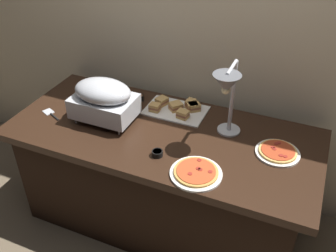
# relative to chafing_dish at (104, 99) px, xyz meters

# --- Properties ---
(ground_plane) EXTENTS (8.00, 8.00, 0.00)m
(ground_plane) POSITION_rel_chafing_dish_xyz_m (0.38, 0.03, -0.92)
(ground_plane) COLOR brown
(back_wall) EXTENTS (4.40, 0.04, 2.40)m
(back_wall) POSITION_rel_chafing_dish_xyz_m (0.38, 0.53, 0.28)
(back_wall) COLOR #C6B593
(back_wall) RESTS_ON ground_plane
(buffet_table) EXTENTS (1.90, 0.84, 0.76)m
(buffet_table) POSITION_rel_chafing_dish_xyz_m (0.38, 0.03, -0.53)
(buffet_table) COLOR black
(buffet_table) RESTS_ON ground_plane
(chafing_dish) EXTENTS (0.39, 0.26, 0.28)m
(chafing_dish) POSITION_rel_chafing_dish_xyz_m (0.00, 0.00, 0.00)
(chafing_dish) COLOR #B7BABF
(chafing_dish) RESTS_ON buffet_table
(heat_lamp) EXTENTS (0.15, 0.32, 0.48)m
(heat_lamp) POSITION_rel_chafing_dish_xyz_m (0.75, 0.04, 0.21)
(heat_lamp) COLOR #B7BABF
(heat_lamp) RESTS_ON buffet_table
(pizza_plate_front) EXTENTS (0.28, 0.28, 0.03)m
(pizza_plate_front) POSITION_rel_chafing_dish_xyz_m (0.70, -0.26, -0.14)
(pizza_plate_front) COLOR white
(pizza_plate_front) RESTS_ON buffet_table
(pizza_plate_center) EXTENTS (0.25, 0.25, 0.03)m
(pizza_plate_center) POSITION_rel_chafing_dish_xyz_m (1.07, 0.08, -0.14)
(pizza_plate_center) COLOR white
(pizza_plate_center) RESTS_ON buffet_table
(sandwich_platter) EXTENTS (0.40, 0.26, 0.06)m
(sandwich_platter) POSITION_rel_chafing_dish_xyz_m (0.38, 0.28, -0.13)
(sandwich_platter) COLOR white
(sandwich_platter) RESTS_ON buffet_table
(sauce_cup_near) EXTENTS (0.06, 0.06, 0.03)m
(sauce_cup_near) POSITION_rel_chafing_dish_xyz_m (0.45, -0.20, -0.14)
(sauce_cup_near) COLOR black
(sauce_cup_near) RESTS_ON buffet_table
(sauce_cup_far) EXTENTS (0.06, 0.06, 0.04)m
(sauce_cup_far) POSITION_rel_chafing_dish_xyz_m (0.09, 0.30, -0.13)
(sauce_cup_far) COLOR black
(sauce_cup_far) RESTS_ON buffet_table
(serving_spatula) EXTENTS (0.17, 0.10, 0.01)m
(serving_spatula) POSITION_rel_chafing_dish_xyz_m (-0.36, -0.09, -0.15)
(serving_spatula) COLOR #B7BABF
(serving_spatula) RESTS_ON buffet_table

